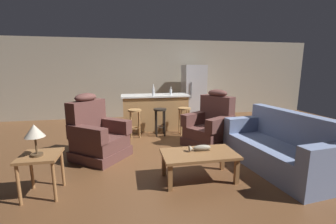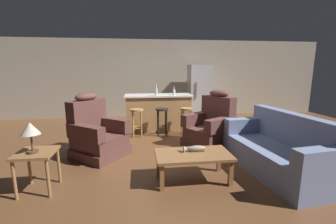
{
  "view_description": "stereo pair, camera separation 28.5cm",
  "coord_description": "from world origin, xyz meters",
  "px_view_note": "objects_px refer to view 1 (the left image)",
  "views": [
    {
      "loc": [
        -0.81,
        -4.62,
        1.65
      ],
      "look_at": [
        0.07,
        -0.1,
        0.75
      ],
      "focal_mm": 24.0,
      "sensor_mm": 36.0,
      "label": 1
    },
    {
      "loc": [
        -0.53,
        -4.67,
        1.65
      ],
      "look_at": [
        0.07,
        -0.1,
        0.75
      ],
      "focal_mm": 24.0,
      "sensor_mm": 36.0,
      "label": 2
    }
  ],
  "objects_px": {
    "coffee_table": "(199,156)",
    "end_table": "(41,162)",
    "recliner_near_island": "(210,126)",
    "kitchen_island": "(155,112)",
    "table_lamp": "(34,132)",
    "recliner_near_lamp": "(97,135)",
    "bar_stool_left": "(135,118)",
    "couch": "(280,149)",
    "bar_stool_right": "(184,116)",
    "bottle_short_amber": "(153,91)",
    "fish_figurine": "(200,148)",
    "refrigerator": "(194,92)",
    "bottle_tall_green": "(171,92)",
    "bar_stool_middle": "(160,117)"
  },
  "relations": [
    {
      "from": "fish_figurine",
      "to": "refrigerator",
      "type": "relative_size",
      "value": 0.19
    },
    {
      "from": "end_table",
      "to": "fish_figurine",
      "type": "bearing_deg",
      "value": 2.34
    },
    {
      "from": "recliner_near_lamp",
      "to": "recliner_near_island",
      "type": "height_order",
      "value": "same"
    },
    {
      "from": "recliner_near_island",
      "to": "kitchen_island",
      "type": "height_order",
      "value": "recliner_near_island"
    },
    {
      "from": "recliner_near_island",
      "to": "bottle_short_amber",
      "type": "height_order",
      "value": "bottle_short_amber"
    },
    {
      "from": "fish_figurine",
      "to": "recliner_near_island",
      "type": "height_order",
      "value": "recliner_near_island"
    },
    {
      "from": "end_table",
      "to": "refrigerator",
      "type": "relative_size",
      "value": 0.32
    },
    {
      "from": "bar_stool_left",
      "to": "bar_stool_middle",
      "type": "bearing_deg",
      "value": 0.0
    },
    {
      "from": "couch",
      "to": "bar_stool_left",
      "type": "relative_size",
      "value": 2.91
    },
    {
      "from": "coffee_table",
      "to": "fish_figurine",
      "type": "relative_size",
      "value": 3.24
    },
    {
      "from": "couch",
      "to": "table_lamp",
      "type": "xyz_separation_m",
      "value": [
        -3.61,
        -0.16,
        0.53
      ]
    },
    {
      "from": "fish_figurine",
      "to": "bar_stool_middle",
      "type": "distance_m",
      "value": 2.28
    },
    {
      "from": "kitchen_island",
      "to": "bottle_tall_green",
      "type": "xyz_separation_m",
      "value": [
        0.42,
        -0.09,
        0.55
      ]
    },
    {
      "from": "kitchen_island",
      "to": "bar_stool_middle",
      "type": "distance_m",
      "value": 0.63
    },
    {
      "from": "coffee_table",
      "to": "bar_stool_left",
      "type": "relative_size",
      "value": 1.62
    },
    {
      "from": "coffee_table",
      "to": "bottle_short_amber",
      "type": "distance_m",
      "value": 2.84
    },
    {
      "from": "end_table",
      "to": "table_lamp",
      "type": "bearing_deg",
      "value": -114.89
    },
    {
      "from": "recliner_near_island",
      "to": "bar_stool_right",
      "type": "bearing_deg",
      "value": -100.42
    },
    {
      "from": "recliner_near_island",
      "to": "end_table",
      "type": "bearing_deg",
      "value": -4.6
    },
    {
      "from": "bottle_tall_green",
      "to": "bottle_short_amber",
      "type": "xyz_separation_m",
      "value": [
        -0.5,
        -0.14,
        0.03
      ]
    },
    {
      "from": "fish_figurine",
      "to": "end_table",
      "type": "distance_m",
      "value": 2.19
    },
    {
      "from": "end_table",
      "to": "bar_stool_right",
      "type": "relative_size",
      "value": 0.82
    },
    {
      "from": "bar_stool_right",
      "to": "recliner_near_lamp",
      "type": "bearing_deg",
      "value": -150.09
    },
    {
      "from": "kitchen_island",
      "to": "bar_stool_left",
      "type": "relative_size",
      "value": 2.65
    },
    {
      "from": "end_table",
      "to": "bar_stool_middle",
      "type": "relative_size",
      "value": 0.82
    },
    {
      "from": "recliner_near_island",
      "to": "end_table",
      "type": "distance_m",
      "value": 3.24
    },
    {
      "from": "recliner_near_lamp",
      "to": "bar_stool_right",
      "type": "bearing_deg",
      "value": 67.7
    },
    {
      "from": "kitchen_island",
      "to": "table_lamp",
      "type": "bearing_deg",
      "value": -122.45
    },
    {
      "from": "couch",
      "to": "kitchen_island",
      "type": "distance_m",
      "value": 3.32
    },
    {
      "from": "recliner_near_island",
      "to": "refrigerator",
      "type": "height_order",
      "value": "refrigerator"
    },
    {
      "from": "kitchen_island",
      "to": "bottle_tall_green",
      "type": "distance_m",
      "value": 0.7
    },
    {
      "from": "bar_stool_right",
      "to": "table_lamp",
      "type": "bearing_deg",
      "value": -137.05
    },
    {
      "from": "couch",
      "to": "end_table",
      "type": "bearing_deg",
      "value": -4.11
    },
    {
      "from": "recliner_near_lamp",
      "to": "bar_stool_left",
      "type": "height_order",
      "value": "recliner_near_lamp"
    },
    {
      "from": "recliner_near_island",
      "to": "refrigerator",
      "type": "bearing_deg",
      "value": -131.13
    },
    {
      "from": "kitchen_island",
      "to": "bottle_short_amber",
      "type": "height_order",
      "value": "bottle_short_amber"
    },
    {
      "from": "recliner_near_island",
      "to": "bottle_short_amber",
      "type": "relative_size",
      "value": 4.02
    },
    {
      "from": "bar_stool_right",
      "to": "couch",
      "type": "bearing_deg",
      "value": -65.13
    },
    {
      "from": "coffee_table",
      "to": "recliner_near_lamp",
      "type": "distance_m",
      "value": 1.99
    },
    {
      "from": "recliner_near_lamp",
      "to": "table_lamp",
      "type": "height_order",
      "value": "recliner_near_lamp"
    },
    {
      "from": "fish_figurine",
      "to": "bar_stool_left",
      "type": "xyz_separation_m",
      "value": [
        -0.86,
        2.27,
        0.01
      ]
    },
    {
      "from": "coffee_table",
      "to": "end_table",
      "type": "bearing_deg",
      "value": -179.69
    },
    {
      "from": "bar_stool_right",
      "to": "end_table",
      "type": "bearing_deg",
      "value": -137.31
    },
    {
      "from": "table_lamp",
      "to": "coffee_table",
      "type": "bearing_deg",
      "value": 1.31
    },
    {
      "from": "coffee_table",
      "to": "kitchen_island",
      "type": "bearing_deg",
      "value": 94.72
    },
    {
      "from": "couch",
      "to": "bar_stool_right",
      "type": "xyz_separation_m",
      "value": [
        -1.03,
        2.23,
        0.13
      ]
    },
    {
      "from": "bottle_short_amber",
      "to": "fish_figurine",
      "type": "bearing_deg",
      "value": -82.29
    },
    {
      "from": "recliner_near_lamp",
      "to": "kitchen_island",
      "type": "xyz_separation_m",
      "value": [
        1.34,
        1.78,
        0.06
      ]
    },
    {
      "from": "couch",
      "to": "recliner_near_island",
      "type": "relative_size",
      "value": 1.65
    },
    {
      "from": "table_lamp",
      "to": "kitchen_island",
      "type": "xyz_separation_m",
      "value": [
        1.92,
        3.02,
        -0.39
      ]
    }
  ]
}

